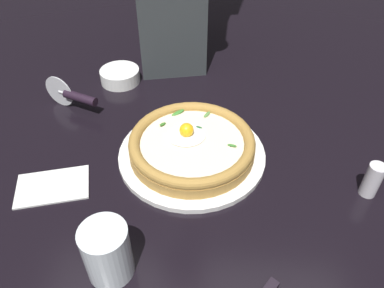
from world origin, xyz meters
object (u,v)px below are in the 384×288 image
Objects in this scene: side_bowl at (120,76)px; drinking_glass at (108,254)px; pizza at (192,143)px; pepper_shaker at (372,180)px; pizza_cutter at (73,96)px; folded_napkin at (52,186)px.

drinking_glass is (-0.11, 0.56, 0.03)m from side_bowl.
pizza is at bearing -111.47° from drinking_glass.
pizza_cutter is at bearing -19.51° from pepper_shaker.
drinking_glass is 0.50m from pepper_shaker.
side_bowl is (0.22, -0.28, -0.02)m from pizza.
side_bowl is at bearing -97.39° from folded_napkin.
drinking_glass is 1.40× the size of pepper_shaker.
pizza_cutter is at bearing -83.00° from folded_napkin.
pizza_cutter is 0.26m from folded_napkin.
pizza is 1.90× the size of folded_napkin.
side_bowl is 1.45× the size of pepper_shaker.
drinking_glass reaches higher than pizza_cutter.
pepper_shaker is (-0.35, 0.08, 0.00)m from pizza.
folded_napkin is (0.27, 0.11, -0.03)m from pizza.
pepper_shaker is (-0.57, 0.37, 0.02)m from side_bowl.
drinking_glass is at bearing 114.04° from pizza_cutter.
folded_napkin is (0.16, -0.17, -0.04)m from drinking_glass.
folded_napkin is at bearing 97.00° from pizza_cutter.
side_bowl is at bearing -121.57° from pizza_cutter.
drinking_glass reaches higher than side_bowl.
pizza_cutter reaches higher than pizza.
folded_napkin is 1.91× the size of pepper_shaker.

